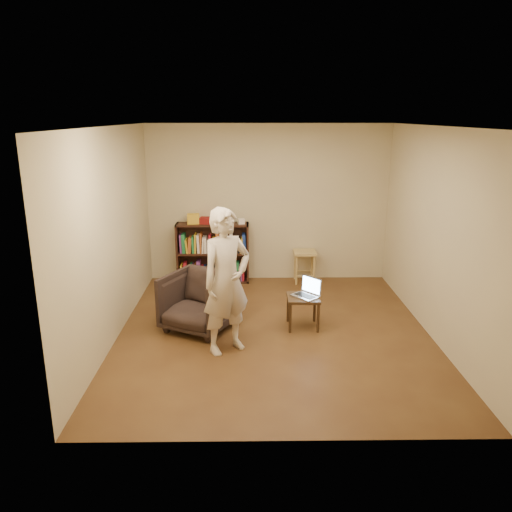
{
  "coord_description": "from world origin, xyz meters",
  "views": [
    {
      "loc": [
        -0.31,
        -5.97,
        2.73
      ],
      "look_at": [
        -0.23,
        0.35,
        0.93
      ],
      "focal_mm": 35.0,
      "sensor_mm": 36.0,
      "label": 1
    }
  ],
  "objects_px": {
    "armchair": "(199,302)",
    "person": "(226,281)",
    "stool": "(305,257)",
    "laptop": "(308,292)",
    "bookshelf": "(213,256)",
    "side_table": "(303,302)"
  },
  "relations": [
    {
      "from": "bookshelf",
      "to": "armchair",
      "type": "bearing_deg",
      "value": -91.47
    },
    {
      "from": "stool",
      "to": "armchair",
      "type": "bearing_deg",
      "value": -129.92
    },
    {
      "from": "stool",
      "to": "person",
      "type": "bearing_deg",
      "value": -115.31
    },
    {
      "from": "armchair",
      "to": "laptop",
      "type": "relative_size",
      "value": 2.0
    },
    {
      "from": "armchair",
      "to": "person",
      "type": "xyz_separation_m",
      "value": [
        0.4,
        -0.62,
        0.49
      ]
    },
    {
      "from": "stool",
      "to": "laptop",
      "type": "bearing_deg",
      "value": -95.03
    },
    {
      "from": "bookshelf",
      "to": "laptop",
      "type": "relative_size",
      "value": 2.89
    },
    {
      "from": "bookshelf",
      "to": "stool",
      "type": "distance_m",
      "value": 1.54
    },
    {
      "from": "stool",
      "to": "armchair",
      "type": "xyz_separation_m",
      "value": [
        -1.59,
        -1.9,
        -0.05
      ]
    },
    {
      "from": "bookshelf",
      "to": "person",
      "type": "distance_m",
      "value": 2.64
    },
    {
      "from": "person",
      "to": "armchair",
      "type": "bearing_deg",
      "value": 86.63
    },
    {
      "from": "stool",
      "to": "armchair",
      "type": "relative_size",
      "value": 0.64
    },
    {
      "from": "stool",
      "to": "side_table",
      "type": "height_order",
      "value": "stool"
    },
    {
      "from": "bookshelf",
      "to": "side_table",
      "type": "relative_size",
      "value": 2.81
    },
    {
      "from": "person",
      "to": "laptop",
      "type": "bearing_deg",
      "value": -2.19
    },
    {
      "from": "bookshelf",
      "to": "person",
      "type": "xyz_separation_m",
      "value": [
        0.35,
        -2.58,
        0.43
      ]
    },
    {
      "from": "bookshelf",
      "to": "person",
      "type": "bearing_deg",
      "value": -82.38
    },
    {
      "from": "armchair",
      "to": "person",
      "type": "distance_m",
      "value": 0.88
    },
    {
      "from": "bookshelf",
      "to": "laptop",
      "type": "height_order",
      "value": "bookshelf"
    },
    {
      "from": "armchair",
      "to": "stool",
      "type": "bearing_deg",
      "value": 76.97
    },
    {
      "from": "armchair",
      "to": "side_table",
      "type": "height_order",
      "value": "armchair"
    },
    {
      "from": "side_table",
      "to": "armchair",
      "type": "bearing_deg",
      "value": -178.43
    }
  ]
}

